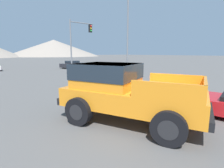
{
  "coord_description": "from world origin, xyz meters",
  "views": [
    {
      "loc": [
        -4.46,
        -4.28,
        2.4
      ],
      "look_at": [
        -0.07,
        0.64,
        1.22
      ],
      "focal_mm": 28.0,
      "sensor_mm": 36.0,
      "label": 1
    }
  ],
  "objects_px": {
    "orange_pickup_truck": "(122,89)",
    "traffic_light_main": "(79,37)",
    "red_convertible_car": "(208,102)",
    "street_lamp_post": "(128,30)",
    "parked_car_dark": "(73,64)"
  },
  "relations": [
    {
      "from": "traffic_light_main",
      "to": "parked_car_dark",
      "type": "bearing_deg",
      "value": 67.44
    },
    {
      "from": "parked_car_dark",
      "to": "street_lamp_post",
      "type": "bearing_deg",
      "value": -26.21
    },
    {
      "from": "traffic_light_main",
      "to": "street_lamp_post",
      "type": "relative_size",
      "value": 0.83
    },
    {
      "from": "orange_pickup_truck",
      "to": "street_lamp_post",
      "type": "xyz_separation_m",
      "value": [
        7.29,
        6.64,
        3.25
      ]
    },
    {
      "from": "traffic_light_main",
      "to": "street_lamp_post",
      "type": "bearing_deg",
      "value": -84.73
    },
    {
      "from": "red_convertible_car",
      "to": "traffic_light_main",
      "type": "relative_size",
      "value": 0.8
    },
    {
      "from": "orange_pickup_truck",
      "to": "red_convertible_car",
      "type": "relative_size",
      "value": 1.12
    },
    {
      "from": "red_convertible_car",
      "to": "orange_pickup_truck",
      "type": "bearing_deg",
      "value": 141.71
    },
    {
      "from": "orange_pickup_truck",
      "to": "street_lamp_post",
      "type": "distance_m",
      "value": 10.38
    },
    {
      "from": "orange_pickup_truck",
      "to": "red_convertible_car",
      "type": "height_order",
      "value": "orange_pickup_truck"
    },
    {
      "from": "street_lamp_post",
      "to": "red_convertible_car",
      "type": "bearing_deg",
      "value": -115.77
    },
    {
      "from": "orange_pickup_truck",
      "to": "traffic_light_main",
      "type": "bearing_deg",
      "value": 42.93
    },
    {
      "from": "red_convertible_car",
      "to": "parked_car_dark",
      "type": "bearing_deg",
      "value": 64.04
    },
    {
      "from": "red_convertible_car",
      "to": "parked_car_dark",
      "type": "xyz_separation_m",
      "value": [
        6.38,
        22.49,
        0.16
      ]
    },
    {
      "from": "traffic_light_main",
      "to": "street_lamp_post",
      "type": "distance_m",
      "value": 6.98
    }
  ]
}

